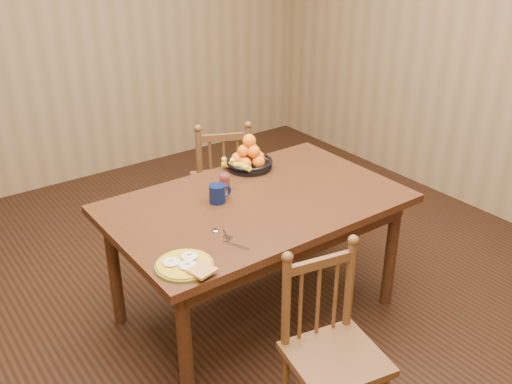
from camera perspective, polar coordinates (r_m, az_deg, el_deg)
room at (r=2.90m, az=-0.00°, el=9.80°), size 4.52×5.02×2.72m
dining_table at (r=3.16m, az=-0.00°, el=-2.20°), size 1.60×1.00×0.75m
chair_far at (r=4.08m, az=-3.44°, el=1.03°), size 0.53×0.52×0.90m
chair_near at (r=2.64m, az=7.57°, el=-15.39°), size 0.47×0.45×0.88m
breakfast_plate at (r=2.57m, az=-7.09°, el=-7.22°), size 0.26×0.30×0.04m
fork at (r=2.73m, az=-2.31°, el=-5.05°), size 0.07×0.18×0.00m
spoon at (r=2.82m, az=-3.74°, el=-4.01°), size 0.06×0.16×0.01m
coffee_mug at (r=3.09m, az=-3.82°, el=-0.13°), size 0.13×0.09×0.10m
juice_glass at (r=3.24m, az=-3.16°, el=1.01°), size 0.06×0.06×0.09m
fruit_bowl at (r=3.49m, az=-0.75°, el=3.37°), size 0.32×0.29×0.22m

